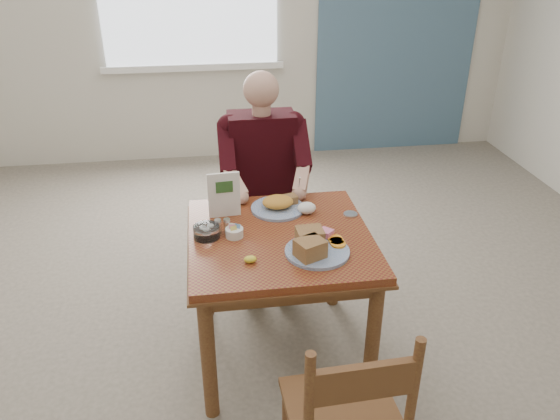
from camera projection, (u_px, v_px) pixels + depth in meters
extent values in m
plane|color=#60594E|center=(280.00, 350.00, 3.06)|extent=(6.00, 6.00, 0.00)
plane|color=beige|center=(233.00, 13.00, 5.04)|extent=(5.50, 0.00, 5.50)
cube|color=#43647E|center=(400.00, 10.00, 5.23)|extent=(1.60, 0.02, 2.80)
ellipsoid|color=yellow|center=(250.00, 259.00, 2.48)|extent=(0.07, 0.06, 0.03)
ellipsoid|color=white|center=(307.00, 208.00, 2.90)|extent=(0.12, 0.11, 0.06)
cylinder|color=silver|center=(350.00, 214.00, 2.89)|extent=(0.08, 0.08, 0.01)
cube|color=white|center=(194.00, 68.00, 5.18)|extent=(1.72, 0.04, 0.06)
cube|color=brown|center=(280.00, 238.00, 2.72)|extent=(0.90, 0.90, 0.04)
cube|color=brown|center=(280.00, 243.00, 2.73)|extent=(0.92, 0.92, 0.01)
cylinder|color=brown|center=(208.00, 357.00, 2.50)|extent=(0.07, 0.07, 0.71)
cylinder|color=brown|center=(373.00, 341.00, 2.60)|extent=(0.07, 0.07, 0.71)
cylinder|color=brown|center=(205.00, 265.00, 3.19)|extent=(0.07, 0.07, 0.71)
cylinder|color=brown|center=(335.00, 254.00, 3.29)|extent=(0.07, 0.07, 0.71)
cube|color=brown|center=(293.00, 296.00, 2.41)|extent=(0.80, 0.03, 0.08)
cube|color=brown|center=(270.00, 214.00, 3.10)|extent=(0.80, 0.03, 0.08)
cube|color=brown|center=(202.00, 256.00, 2.70)|extent=(0.03, 0.80, 0.08)
cube|color=brown|center=(355.00, 244.00, 2.80)|extent=(0.03, 0.80, 0.08)
cylinder|color=brown|center=(239.00, 264.00, 3.43)|extent=(0.04, 0.04, 0.45)
cylinder|color=brown|center=(295.00, 259.00, 3.48)|extent=(0.04, 0.04, 0.45)
cylinder|color=brown|center=(235.00, 235.00, 3.75)|extent=(0.04, 0.04, 0.45)
cylinder|color=brown|center=(286.00, 232.00, 3.79)|extent=(0.04, 0.04, 0.45)
cube|color=brown|center=(263.00, 215.00, 3.50)|extent=(0.42, 0.42, 0.03)
cylinder|color=brown|center=(232.00, 172.00, 3.53)|extent=(0.04, 0.04, 0.50)
cylinder|color=brown|center=(287.00, 169.00, 3.57)|extent=(0.04, 0.04, 0.50)
cube|color=brown|center=(259.00, 156.00, 3.50)|extent=(0.38, 0.03, 0.14)
cylinder|color=brown|center=(368.00, 414.00, 2.38)|extent=(0.04, 0.04, 0.45)
cube|color=brown|center=(342.00, 413.00, 2.08)|extent=(0.44, 0.44, 0.03)
cylinder|color=brown|center=(309.00, 412.00, 1.78)|extent=(0.04, 0.04, 0.50)
cylinder|color=brown|center=(412.00, 397.00, 1.84)|extent=(0.04, 0.04, 0.50)
cube|color=brown|center=(364.00, 382.00, 1.77)|extent=(0.38, 0.04, 0.14)
cube|color=tan|center=(249.00, 214.00, 3.35)|extent=(0.13, 0.38, 0.12)
cube|color=tan|center=(281.00, 212.00, 3.37)|extent=(0.13, 0.38, 0.12)
cube|color=tan|center=(253.00, 271.00, 3.33)|extent=(0.10, 0.10, 0.48)
cube|color=tan|center=(286.00, 269.00, 3.35)|extent=(0.10, 0.10, 0.48)
cube|color=black|center=(262.00, 159.00, 3.35)|extent=(0.40, 0.22, 0.58)
sphere|color=black|center=(229.00, 126.00, 3.23)|extent=(0.15, 0.15, 0.15)
sphere|color=black|center=(293.00, 123.00, 3.28)|extent=(0.15, 0.15, 0.15)
cylinder|color=tan|center=(261.00, 111.00, 3.19)|extent=(0.11, 0.11, 0.08)
sphere|color=tan|center=(261.00, 89.00, 3.13)|extent=(0.21, 0.21, 0.21)
cube|color=black|center=(226.00, 149.00, 3.17)|extent=(0.09, 0.29, 0.27)
cube|color=black|center=(301.00, 145.00, 3.23)|extent=(0.09, 0.29, 0.27)
sphere|color=black|center=(228.00, 173.00, 3.12)|extent=(0.09, 0.09, 0.09)
sphere|color=black|center=(304.00, 169.00, 3.17)|extent=(0.09, 0.09, 0.09)
cube|color=tan|center=(235.00, 185.00, 3.06)|extent=(0.14, 0.23, 0.14)
cube|color=tan|center=(301.00, 181.00, 3.10)|extent=(0.14, 0.23, 0.14)
sphere|color=tan|center=(242.00, 197.00, 3.00)|extent=(0.08, 0.08, 0.08)
sphere|color=tan|center=(299.00, 193.00, 3.04)|extent=(0.08, 0.08, 0.08)
cylinder|color=silver|center=(299.00, 185.00, 3.01)|extent=(0.01, 0.05, 0.12)
cylinder|color=white|center=(317.00, 252.00, 2.55)|extent=(0.38, 0.38, 0.02)
cube|color=tan|center=(310.00, 248.00, 2.48)|extent=(0.16, 0.15, 0.08)
cube|color=tan|center=(310.00, 237.00, 2.57)|extent=(0.13, 0.11, 0.08)
cylinder|color=orange|center=(338.00, 244.00, 2.59)|extent=(0.08, 0.08, 0.01)
cylinder|color=orange|center=(337.00, 241.00, 2.61)|extent=(0.09, 0.09, 0.01)
cylinder|color=orange|center=(335.00, 239.00, 2.63)|extent=(0.10, 0.10, 0.01)
cube|color=pink|center=(326.00, 233.00, 2.66)|extent=(0.08, 0.08, 0.03)
cylinder|color=white|center=(278.00, 208.00, 2.95)|extent=(0.35, 0.35, 0.02)
ellipsoid|color=yellow|center=(278.00, 202.00, 2.93)|extent=(0.20, 0.18, 0.06)
cube|color=tan|center=(287.00, 200.00, 2.97)|extent=(0.12, 0.09, 0.04)
cylinder|color=white|center=(234.00, 233.00, 2.68)|extent=(0.11, 0.11, 0.05)
cube|color=pink|center=(232.00, 227.00, 2.67)|extent=(0.03, 0.01, 0.02)
cube|color=#6699D8|center=(237.00, 226.00, 2.67)|extent=(0.03, 0.03, 0.02)
cube|color=#EAD159|center=(234.00, 228.00, 2.66)|extent=(0.03, 0.02, 0.02)
cube|color=white|center=(232.00, 225.00, 2.68)|extent=(0.03, 0.02, 0.02)
cylinder|color=white|center=(218.00, 227.00, 2.71)|extent=(0.03, 0.03, 0.06)
cylinder|color=silver|center=(218.00, 221.00, 2.70)|extent=(0.03, 0.03, 0.01)
cylinder|color=white|center=(227.00, 227.00, 2.72)|extent=(0.03, 0.03, 0.06)
cylinder|color=silver|center=(227.00, 220.00, 2.70)|extent=(0.03, 0.03, 0.01)
cylinder|color=white|center=(207.00, 232.00, 2.68)|extent=(0.14, 0.14, 0.06)
cylinder|color=white|center=(203.00, 229.00, 2.67)|extent=(0.03, 0.03, 0.02)
cylinder|color=white|center=(210.00, 227.00, 2.68)|extent=(0.03, 0.03, 0.02)
cylinder|color=white|center=(206.00, 230.00, 2.65)|extent=(0.03, 0.03, 0.02)
cube|color=white|center=(224.00, 195.00, 2.83)|extent=(0.17, 0.03, 0.25)
cube|color=#2D5926|center=(224.00, 187.00, 2.80)|extent=(0.09, 0.01, 0.06)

